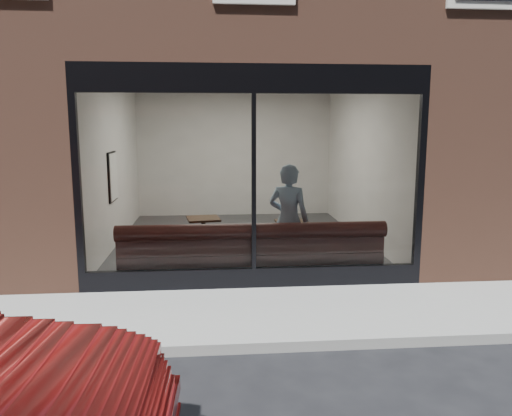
{
  "coord_description": "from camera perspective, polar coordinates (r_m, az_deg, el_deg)",
  "views": [
    {
      "loc": [
        -0.59,
        -4.98,
        2.38
      ],
      "look_at": [
        0.06,
        2.4,
        1.13
      ],
      "focal_mm": 35.0,
      "sensor_mm": 36.0,
      "label": 1
    }
  ],
  "objects": [
    {
      "name": "banquette",
      "position": [
        7.76,
        -0.5,
        -6.56
      ],
      "size": [
        4.0,
        0.55,
        0.45
      ],
      "primitive_type": "cube",
      "color": "#361314",
      "rests_on": "cafe_floor"
    },
    {
      "name": "ground",
      "position": [
        5.55,
        1.58,
        -15.83
      ],
      "size": [
        120.0,
        120.0,
        0.0
      ],
      "primitive_type": "plane",
      "color": "black",
      "rests_on": "ground"
    },
    {
      "name": "cafe_table_left",
      "position": [
        8.81,
        -6.04,
        -1.22
      ],
      "size": [
        0.62,
        0.62,
        0.04
      ],
      "primitive_type": "cube",
      "rotation": [
        0.0,
        0.0,
        0.15
      ],
      "color": "black",
      "rests_on": "cafe_floor"
    },
    {
      "name": "kerb_near",
      "position": [
        5.48,
        1.65,
        -15.48
      ],
      "size": [
        40.0,
        0.1,
        0.12
      ],
      "primitive_type": "cube",
      "color": "gray",
      "rests_on": "ground"
    },
    {
      "name": "wall_poster",
      "position": [
        9.82,
        -15.98,
        3.48
      ],
      "size": [
        0.02,
        0.66,
        0.88
      ],
      "primitive_type": "cube",
      "color": "white",
      "rests_on": "cafe_wall_left"
    },
    {
      "name": "cafe_ceiling",
      "position": [
        10.03,
        -1.72,
        14.19
      ],
      "size": [
        6.0,
        6.0,
        0.0
      ],
      "primitive_type": "plane",
      "rotation": [
        3.14,
        0.0,
        0.0
      ],
      "color": "white",
      "rests_on": "host_building_upper"
    },
    {
      "name": "storefront_header",
      "position": [
        7.08,
        -0.27,
        14.59
      ],
      "size": [
        5.0,
        0.1,
        0.4
      ],
      "primitive_type": "cube",
      "color": "black",
      "rests_on": "host_building_upper"
    },
    {
      "name": "sidewalk_near",
      "position": [
        6.46,
        0.54,
        -11.99
      ],
      "size": [
        40.0,
        2.0,
        0.01
      ],
      "primitive_type": "cube",
      "color": "gray",
      "rests_on": "ground"
    },
    {
      "name": "cafe_chair_right",
      "position": [
        9.13,
        3.02,
        -4.01
      ],
      "size": [
        0.49,
        0.49,
        0.04
      ],
      "primitive_type": "cube",
      "rotation": [
        0.0,
        0.0,
        2.93
      ],
      "color": "black",
      "rests_on": "cafe_floor"
    },
    {
      "name": "host_building_pier_right",
      "position": [
        13.71,
        13.49,
        6.04
      ],
      "size": [
        2.5,
        12.0,
        3.2
      ],
      "primitive_type": "cube",
      "color": "brown",
      "rests_on": "ground"
    },
    {
      "name": "host_building_backfill",
      "position": [
        16.01,
        -2.95,
        6.76
      ],
      "size": [
        5.0,
        6.0,
        3.2
      ],
      "primitive_type": "cube",
      "color": "brown",
      "rests_on": "ground"
    },
    {
      "name": "cafe_wall_left",
      "position": [
        10.19,
        -15.84,
        4.81
      ],
      "size": [
        0.0,
        6.0,
        6.0
      ],
      "primitive_type": "plane",
      "rotation": [
        1.57,
        0.0,
        1.57
      ],
      "color": "silver",
      "rests_on": "ground"
    },
    {
      "name": "person",
      "position": [
        7.9,
        3.74,
        -1.36
      ],
      "size": [
        0.76,
        0.66,
        1.77
      ],
      "primitive_type": "imported",
      "rotation": [
        0.0,
        0.0,
        2.71
      ],
      "color": "#8DA8C1",
      "rests_on": "cafe_floor"
    },
    {
      "name": "cafe_wall_right",
      "position": [
        10.47,
        12.11,
        5.08
      ],
      "size": [
        0.0,
        6.0,
        6.0
      ],
      "primitive_type": "plane",
      "rotation": [
        1.57,
        0.0,
        -1.57
      ],
      "color": "silver",
      "rests_on": "ground"
    },
    {
      "name": "cafe_table_right",
      "position": [
        8.44,
        4.22,
        -1.67
      ],
      "size": [
        0.56,
        0.56,
        0.04
      ],
      "primitive_type": "cube",
      "rotation": [
        0.0,
        0.0,
        0.04
      ],
      "color": "black",
      "rests_on": "cafe_floor"
    },
    {
      "name": "host_building_pier_left",
      "position": [
        13.38,
        -18.79,
        5.72
      ],
      "size": [
        2.5,
        12.0,
        3.2
      ],
      "primitive_type": "cube",
      "color": "brown",
      "rests_on": "ground"
    },
    {
      "name": "storefront_glass",
      "position": [
        7.07,
        -0.24,
        2.83
      ],
      "size": [
        4.8,
        0.0,
        4.8
      ],
      "primitive_type": "plane",
      "rotation": [
        1.57,
        0.0,
        0.0
      ],
      "color": "white",
      "rests_on": "storefront_kick"
    },
    {
      "name": "storefront_kick",
      "position": [
        7.4,
        -0.25,
        -7.98
      ],
      "size": [
        5.0,
        0.1,
        0.3
      ],
      "primitive_type": "cube",
      "color": "black",
      "rests_on": "ground"
    },
    {
      "name": "cafe_floor",
      "position": [
        10.27,
        -1.63,
        -3.72
      ],
      "size": [
        6.0,
        6.0,
        0.0
      ],
      "primitive_type": "plane",
      "color": "#2D2D30",
      "rests_on": "ground"
    },
    {
      "name": "storefront_mullion",
      "position": [
        7.1,
        -0.26,
        2.86
      ],
      "size": [
        0.06,
        0.1,
        2.5
      ],
      "primitive_type": "cube",
      "color": "black",
      "rests_on": "storefront_kick"
    },
    {
      "name": "cafe_wall_back",
      "position": [
        13.01,
        -2.45,
        6.12
      ],
      "size": [
        5.0,
        0.0,
        5.0
      ],
      "primitive_type": "plane",
      "rotation": [
        1.57,
        0.0,
        0.0
      ],
      "color": "silver",
      "rests_on": "ground"
    }
  ]
}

